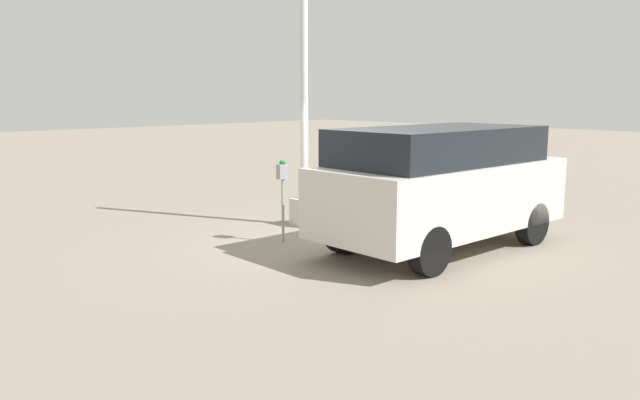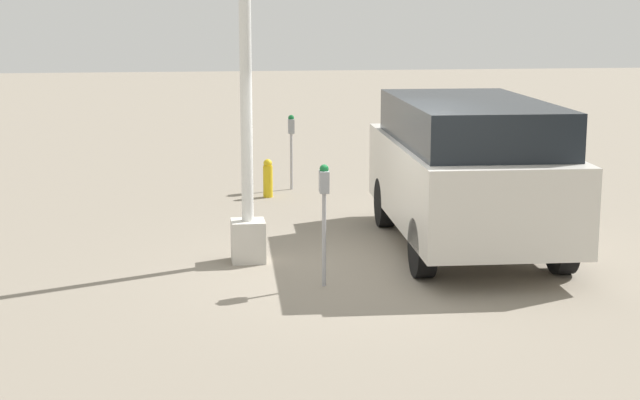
% 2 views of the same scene
% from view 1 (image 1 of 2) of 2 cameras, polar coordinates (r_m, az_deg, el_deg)
% --- Properties ---
extents(ground_plane, '(80.00, 80.00, 0.00)m').
position_cam_1_polar(ground_plane, '(11.04, 1.11, -4.04)').
color(ground_plane, gray).
extents(parking_meter_near, '(0.21, 0.12, 1.48)m').
position_cam_1_polar(parking_meter_near, '(10.97, -3.44, 1.67)').
color(parking_meter_near, '#9E9EA3').
rests_on(parking_meter_near, ground).
extents(parking_meter_far, '(0.21, 0.12, 1.38)m').
position_cam_1_polar(parking_meter_far, '(15.75, 15.20, 3.47)').
color(parking_meter_far, '#9E9EA3').
rests_on(parking_meter_far, ground).
extents(lamp_post, '(0.44, 0.44, 5.49)m').
position_cam_1_polar(lamp_post, '(12.38, -1.45, 5.45)').
color(lamp_post, beige).
rests_on(lamp_post, ground).
extents(parked_van, '(4.73, 2.21, 2.07)m').
position_cam_1_polar(parked_van, '(10.69, 11.02, 1.54)').
color(parked_van, beige).
rests_on(parked_van, ground).
extents(fire_hydrant, '(0.17, 0.17, 0.68)m').
position_cam_1_polar(fire_hydrant, '(15.50, 12.20, 0.97)').
color(fire_hydrant, gold).
rests_on(fire_hydrant, ground).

